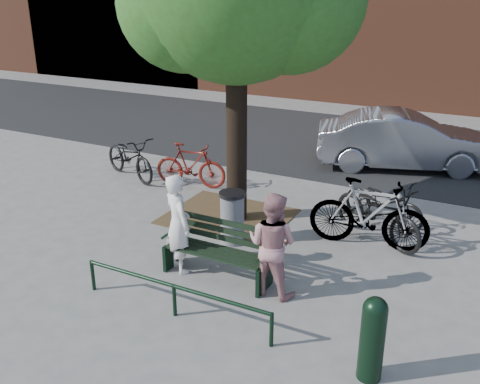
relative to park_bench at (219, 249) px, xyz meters
The scene contains 15 objects.
ground 0.49m from the park_bench, 90.00° to the right, with size 90.00×90.00×0.00m, color gray.
dirt_pit 2.39m from the park_bench, 115.24° to the left, with size 2.40×2.00×0.02m, color brown.
road 8.43m from the park_bench, 90.00° to the left, with size 40.00×7.00×0.01m, color black.
park_bench is the anchor object (origin of this frame).
guard_railing 1.28m from the park_bench, 90.00° to the right, with size 3.06×0.06×0.51m.
person_left 0.77m from the park_bench, 168.90° to the right, with size 0.61×0.40×1.66m, color white.
person_right 1.01m from the park_bench, ahead, with size 0.79×0.61×1.62m, color tan.
bollard 3.06m from the park_bench, 24.63° to the right, with size 0.30×0.30×1.10m.
litter_bin 1.22m from the park_bench, 108.32° to the left, with size 0.48×0.48×0.97m.
bicycle_a 5.27m from the park_bench, 143.73° to the left, with size 0.70×2.00×1.05m, color black.
bicycle_b 4.20m from the park_bench, 128.60° to the left, with size 0.48×1.71×1.03m, color #62140E.
bicycle_c 3.14m from the park_bench, 52.45° to the left, with size 0.71×2.04×1.07m, color black.
bicycle_d 2.81m from the park_bench, 49.10° to the left, with size 0.60×2.11×1.27m, color gray.
bicycle_e 3.75m from the park_bench, 60.51° to the left, with size 0.60×1.72×0.90m, color black.
parked_car 7.10m from the park_bench, 78.02° to the left, with size 1.52×4.37×1.44m, color gray.
Camera 1 is at (3.80, -6.51, 4.40)m, focal length 40.00 mm.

